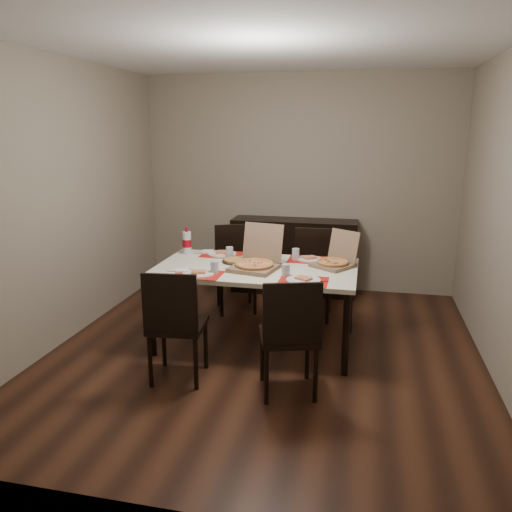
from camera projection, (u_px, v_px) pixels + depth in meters
name	position (u px, v px, depth m)	size (l,w,h in m)	color
ground	(265.00, 353.00, 4.52)	(3.80, 4.00, 0.02)	#3E2013
room_walls	(275.00, 155.00, 4.50)	(3.84, 4.02, 2.62)	gray
sideboard	(294.00, 256.00, 6.09)	(1.50, 0.40, 0.90)	black
dining_table	(256.00, 274.00, 4.52)	(1.80, 1.00, 0.75)	beige
chair_near_left	(175.00, 321.00, 3.87)	(0.46, 0.46, 0.93)	black
chair_near_right	(290.00, 333.00, 3.65)	(0.52, 0.52, 0.93)	black
chair_far_left	(235.00, 264.00, 5.51)	(0.55, 0.55, 0.93)	black
chair_far_right	(313.00, 269.00, 5.31)	(0.43, 0.43, 0.93)	black
setting_near_left	(201.00, 272.00, 4.27)	(0.50, 0.30, 0.11)	red
setting_near_right	(299.00, 278.00, 4.11)	(0.41, 0.30, 0.11)	red
setting_far_left	(222.00, 253.00, 4.91)	(0.50, 0.30, 0.11)	red
setting_far_right	(306.00, 258.00, 4.73)	(0.44, 0.30, 0.11)	red
napkin_loose	(267.00, 269.00, 4.39)	(0.12, 0.11, 0.02)	white
pizza_box_center	(256.00, 262.00, 4.42)	(0.46, 0.49, 0.38)	brown
pizza_box_right	(335.00, 261.00, 4.51)	(0.45, 0.46, 0.31)	brown
faina_plate	(236.00, 261.00, 4.66)	(0.26, 0.26, 0.03)	black
dip_bowl	(266.00, 260.00, 4.66)	(0.14, 0.14, 0.03)	white
soda_bottle	(187.00, 243.00, 4.95)	(0.09, 0.09, 0.27)	silver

